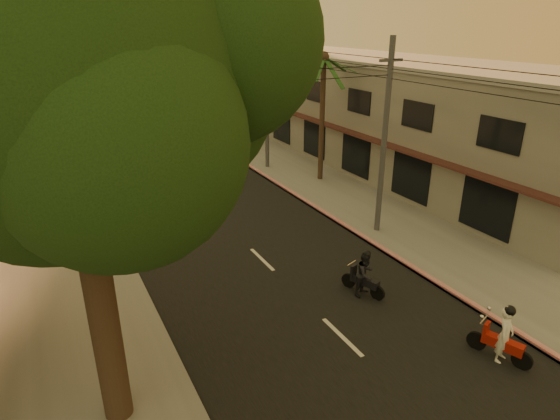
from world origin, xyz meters
The scene contains 15 objects.
ground centered at (0.00, 0.00, 0.00)m, with size 160.00×160.00×0.00m, color #383023.
road centered at (0.00, 20.00, 0.01)m, with size 10.00×140.00×0.02m, color black.
sidewalk_right centered at (7.50, 20.00, 0.06)m, with size 5.00×140.00×0.12m, color slate.
sidewalk_left centered at (-7.50, 20.00, 0.06)m, with size 5.00×140.00×0.12m, color slate.
curb_stripe centered at (5.10, 15.00, 0.10)m, with size 0.20×60.00×0.20m, color red.
shophouse_row centered at (13.95, 18.00, 3.65)m, with size 8.80×34.20×7.30m.
broadleaf_tree centered at (-6.61, 2.14, 8.48)m, with size 9.60×8.70×12.10m.
palm_tree centered at (8.00, 16.00, 7.15)m, with size 5.00×5.00×8.20m.
utility_poles centered at (6.20, 20.00, 6.54)m, with size 1.20×48.26×9.00m.
filler_right centered at (14.00, 45.00, 3.00)m, with size 8.00×14.00×6.00m, color gray.
scooter_red centered at (3.61, -1.11, 0.85)m, with size 1.03×1.87×1.92m.
scooter_mid_a centered at (2.21, 3.77, 0.84)m, with size 1.26×1.80×1.84m.
scooter_mid_b centered at (2.27, 19.50, 0.88)m, with size 1.37×1.87×1.93m.
scooter_far_a centered at (1.29, 25.71, 0.72)m, with size 0.85×1.62×1.59m.
parked_car centered at (4.04, 30.69, 0.66)m, with size 1.93×4.14×1.31m, color #A2A5AA.
Camera 1 is at (-7.63, -8.14, 9.57)m, focal length 30.00 mm.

